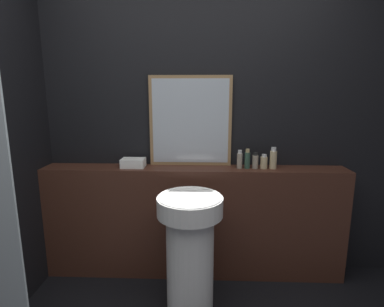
# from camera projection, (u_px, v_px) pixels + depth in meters

# --- Properties ---
(wall_back) EXTENTS (8.00, 0.06, 2.50)m
(wall_back) POSITION_uv_depth(u_px,v_px,m) (195.00, 122.00, 2.42)
(wall_back) COLOR black
(wall_back) RESTS_ON ground_plane
(vanity_counter) EXTENTS (2.38, 0.23, 0.90)m
(vanity_counter) POSITION_uv_depth(u_px,v_px,m) (194.00, 221.00, 2.44)
(vanity_counter) COLOR #422319
(vanity_counter) RESTS_ON ground_plane
(pedestal_sink) EXTENTS (0.43, 0.43, 0.84)m
(pedestal_sink) POSITION_uv_depth(u_px,v_px,m) (190.00, 248.00, 1.98)
(pedestal_sink) COLOR white
(pedestal_sink) RESTS_ON ground_plane
(mirror) EXTENTS (0.65, 0.03, 0.71)m
(mirror) POSITION_uv_depth(u_px,v_px,m) (190.00, 121.00, 2.37)
(mirror) COLOR #937047
(mirror) RESTS_ON vanity_counter
(towel_stack) EXTENTS (0.18, 0.13, 0.07)m
(towel_stack) POSITION_uv_depth(u_px,v_px,m) (133.00, 163.00, 2.36)
(towel_stack) COLOR white
(towel_stack) RESTS_ON vanity_counter
(shampoo_bottle) EXTENTS (0.04, 0.04, 0.14)m
(shampoo_bottle) POSITION_uv_depth(u_px,v_px,m) (240.00, 160.00, 2.32)
(shampoo_bottle) COLOR gray
(shampoo_bottle) RESTS_ON vanity_counter
(conditioner_bottle) EXTENTS (0.04, 0.04, 0.15)m
(conditioner_bottle) POSITION_uv_depth(u_px,v_px,m) (247.00, 159.00, 2.32)
(conditioner_bottle) COLOR #2D4C3D
(conditioner_bottle) RESTS_ON vanity_counter
(lotion_bottle) EXTENTS (0.05, 0.05, 0.13)m
(lotion_bottle) POSITION_uv_depth(u_px,v_px,m) (255.00, 161.00, 2.32)
(lotion_bottle) COLOR gray
(lotion_bottle) RESTS_ON vanity_counter
(body_wash_bottle) EXTENTS (0.05, 0.05, 0.11)m
(body_wash_bottle) POSITION_uv_depth(u_px,v_px,m) (264.00, 162.00, 2.31)
(body_wash_bottle) COLOR #C6B284
(body_wash_bottle) RESTS_ON vanity_counter
(hand_soap_bottle) EXTENTS (0.05, 0.05, 0.17)m
(hand_soap_bottle) POSITION_uv_depth(u_px,v_px,m) (273.00, 159.00, 2.31)
(hand_soap_bottle) COLOR #C6B284
(hand_soap_bottle) RESTS_ON vanity_counter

